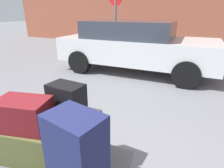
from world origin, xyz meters
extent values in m
cube|color=#4C4C51|center=(0.00, 0.00, 0.29)|extent=(1.19, 0.81, 0.10)
cylinder|color=black|center=(-0.40, 0.27, 0.12)|extent=(0.24, 0.06, 0.24)
cube|color=#4C5128|center=(-0.28, -0.07, 0.51)|extent=(0.59, 0.43, 0.34)
cube|color=black|center=(-0.06, 0.26, 0.68)|extent=(0.36, 0.25, 0.67)
cube|color=#2D2D33|center=(0.20, 0.00, 0.62)|extent=(0.38, 0.28, 0.56)
cube|color=#191E47|center=(0.39, -0.25, 0.70)|extent=(0.41, 0.33, 0.72)
cube|color=maroon|center=(-0.28, -0.07, 0.81)|extent=(0.51, 0.39, 0.27)
cube|color=silver|center=(-0.52, 4.14, 0.64)|extent=(4.31, 1.84, 0.64)
cube|color=#2D333D|center=(-0.77, 4.14, 1.19)|extent=(2.42, 1.60, 0.46)
cylinder|color=black|center=(0.89, 5.00, 0.32)|extent=(0.64, 0.23, 0.64)
cylinder|color=black|center=(0.90, 3.30, 0.32)|extent=(0.64, 0.23, 0.64)
cylinder|color=black|center=(-1.95, 4.98, 0.32)|extent=(0.64, 0.23, 0.64)
cylinder|color=black|center=(-1.94, 3.28, 0.32)|extent=(0.64, 0.23, 0.64)
cylinder|color=slate|center=(-1.51, 4.85, 1.16)|extent=(0.07, 0.07, 2.32)
camera|label=1|loc=(1.01, -1.05, 1.65)|focal=29.83mm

